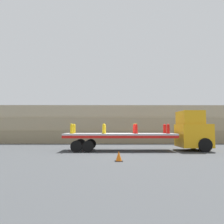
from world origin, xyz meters
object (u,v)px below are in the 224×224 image
Objects in this scene: fire_hydrant_red_near_3 at (168,129)px; fire_hydrant_red_far_3 at (165,129)px; truck_cab at (193,131)px; fire_hydrant_yellow_far_1 at (104,129)px; fire_hydrant_yellow_near_1 at (104,129)px; fire_hydrant_red_far_2 at (134,129)px; fire_hydrant_yellow_near_0 at (72,129)px; fire_hydrant_yellow_far_0 at (74,129)px; flatbed_trailer at (112,137)px; traffic_cone at (119,156)px; fire_hydrant_red_near_2 at (136,129)px.

fire_hydrant_red_near_3 and fire_hydrant_red_far_3 have the same top height.
fire_hydrant_yellow_far_1 is at bearing 175.64° from truck_cab.
fire_hydrant_yellow_near_1 is 2.65m from fire_hydrant_red_far_2.
fire_hydrant_yellow_near_1 is (2.42, 0.00, 0.00)m from fire_hydrant_yellow_near_0.
fire_hydrant_yellow_near_0 is 4.96m from fire_hydrant_red_far_2.
fire_hydrant_yellow_far_0 and fire_hydrant_red_far_3 have the same top height.
fire_hydrant_red_near_3 is at bearing -7.09° from flatbed_trailer.
traffic_cone is (0.35, -5.36, -0.80)m from flatbed_trailer.
fire_hydrant_yellow_near_1 is 1.00× the size of fire_hydrant_red_far_3.
fire_hydrant_yellow_near_0 is 2.65m from fire_hydrant_yellow_far_1.
fire_hydrant_red_far_3 is at bearing 165.93° from truck_cab.
fire_hydrant_red_far_2 is (0.00, 1.06, 0.00)m from fire_hydrant_red_near_2.
flatbed_trailer is at bearing 42.59° from fire_hydrant_yellow_near_1.
traffic_cone is (-1.49, -4.83, -1.42)m from fire_hydrant_red_near_2.
truck_cab is 4.58m from fire_hydrant_red_near_2.
fire_hydrant_yellow_far_1 is 6.13m from traffic_cone.
truck_cab reaches higher than fire_hydrant_yellow_far_1.
fire_hydrant_red_far_2 is (4.85, 1.06, 0.00)m from fire_hydrant_yellow_near_0.
flatbed_trailer is 11.51× the size of fire_hydrant_yellow_near_1.
fire_hydrant_red_far_2 reaches higher than traffic_cone.
fire_hydrant_red_far_3 is at bearing 12.36° from fire_hydrant_yellow_near_1.
fire_hydrant_yellow_near_1 reaches higher than flatbed_trailer.
fire_hydrant_yellow_near_1 is 1.00× the size of fire_hydrant_red_near_2.
fire_hydrant_red_far_2 is (1.85, 0.53, 0.62)m from flatbed_trailer.
traffic_cone is (-3.92, -4.83, -1.42)m from fire_hydrant_red_near_3.
fire_hydrant_yellow_near_0 and fire_hydrant_red_near_2 have the same top height.
fire_hydrant_yellow_far_1 is at bearing 98.98° from traffic_cone.
truck_cab is 4.15× the size of fire_hydrant_yellow_far_1.
fire_hydrant_red_near_3 is (4.85, -1.06, 0.00)m from fire_hydrant_yellow_far_1.
fire_hydrant_yellow_far_0 is (-3.00, 0.53, 0.62)m from flatbed_trailer.
fire_hydrant_yellow_far_0 and fire_hydrant_yellow_near_1 have the same top height.
fire_hydrant_yellow_far_0 and fire_hydrant_yellow_far_1 have the same top height.
fire_hydrant_yellow_far_1 is 4.96m from fire_hydrant_red_near_3.
fire_hydrant_red_near_2 and fire_hydrant_red_far_3 have the same top height.
traffic_cone is (0.93, -5.89, -1.42)m from fire_hydrant_yellow_far_1.
fire_hydrant_yellow_near_1 is 4.96m from fire_hydrant_red_far_3.
fire_hydrant_yellow_far_1 is 4.85m from fire_hydrant_red_far_3.
traffic_cone is (3.35, -5.89, -1.42)m from fire_hydrant_yellow_far_0.
fire_hydrant_yellow_near_0 is 1.06m from fire_hydrant_yellow_far_0.
traffic_cone is (-6.04, -5.36, -1.23)m from truck_cab.
fire_hydrant_red_near_3 is at bearing -165.93° from truck_cab.
fire_hydrant_red_near_3 is at bearing 0.00° from fire_hydrant_red_near_2.
truck_cab is 2.19m from fire_hydrant_red_near_3.
fire_hydrant_yellow_far_0 is 7.27m from fire_hydrant_red_far_3.
fire_hydrant_red_near_2 is at bearing 0.00° from fire_hydrant_yellow_near_0.
truck_cab is 4.15× the size of fire_hydrant_red_near_3.
traffic_cone is (-3.92, -5.89, -1.42)m from fire_hydrant_red_far_3.
flatbed_trailer is at bearing -42.59° from fire_hydrant_yellow_far_1.
fire_hydrant_yellow_far_1 is at bearing 167.64° from fire_hydrant_red_near_3.
fire_hydrant_red_near_3 is at bearing -23.67° from fire_hydrant_red_far_2.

